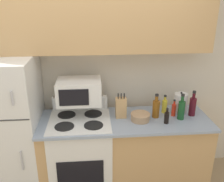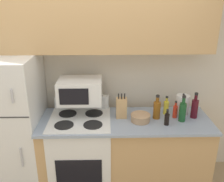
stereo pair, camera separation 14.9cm
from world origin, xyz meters
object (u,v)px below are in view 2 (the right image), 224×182
Objects in this scene: microwave at (80,91)px; bottle_soy_sauce at (167,119)px; bottle_wine_green at (183,111)px; bottle_wine_red at (195,108)px; kettle at (183,105)px; bottle_hot_sauce at (175,111)px; bottle_cooking_spray at (166,107)px; refrigerator at (9,126)px; bottle_whiskey at (157,109)px; bowl at (140,117)px; knife_block at (121,108)px; stove at (82,153)px.

microwave is 2.69× the size of bottle_soy_sauce.
bottle_soy_sauce is at bearing -15.26° from microwave.
bottle_wine_red is at bearing 26.46° from bottle_wine_green.
bottle_soy_sauce is (-0.35, -0.17, -0.05)m from bottle_wine_red.
bottle_wine_red reaches higher than kettle.
kettle is (0.11, 0.10, 0.04)m from bottle_hot_sauce.
bottle_cooking_spray is (-0.08, 0.09, 0.01)m from bottle_hot_sauce.
refrigerator is 7.43× the size of bottle_cooking_spray.
refrigerator reaches higher than microwave.
bottle_wine_red is 0.15m from kettle.
bottle_wine_green reaches higher than bottle_whiskey.
bottle_soy_sauce is (-0.13, -0.17, -0.01)m from bottle_hot_sauce.
refrigerator is 9.08× the size of bottle_soy_sauce.
bowl is 0.41m from bottle_hot_sauce.
microwave is 1.91× the size of kettle.
bowl is 0.29m from bottle_soy_sauce.
bottle_hot_sauce is at bearing -48.24° from bottle_cooking_spray.
knife_block is 0.67m from bottle_wine_green.
refrigerator is 1.83m from bottle_cooking_spray.
refrigerator reaches higher than bowl.
bottle_wine_red is 1.19× the size of kettle.
bottle_soy_sauce reaches higher than stove.
bowl is 0.99× the size of bottle_cooking_spray.
bottle_wine_green is 1.19× the size of kettle.
stove is 2.25× the size of microwave.
bottle_cooking_spray is 0.87× the size of kettle.
refrigerator reaches higher than bottle_cooking_spray.
kettle reaches higher than stove.
bottle_hot_sauce is at bearing 11.49° from bowl.
bottle_wine_red is at bearing -1.23° from bottle_hot_sauce.
microwave is at bearing -179.41° from kettle.
knife_block is at bearing 178.55° from bottle_hot_sauce.
bowl is 0.46m from bottle_wine_green.
microwave reaches higher than bottle_wine_red.
knife_block reaches higher than kettle.
bottle_wine_red is 0.18m from bottle_wine_green.
bottle_cooking_spray is at bearing 39.28° from bottle_whiskey.
bottle_hot_sauce is (1.07, -0.09, -0.23)m from microwave.
microwave is (0.01, 0.12, 0.74)m from stove.
bowl is 0.21m from bottle_whiskey.
bottle_wine_green is (1.13, -0.05, 0.56)m from stove.
bottle_cooking_spray is (0.99, 0.01, -0.22)m from microwave.
bottle_whiskey is at bearing -176.15° from bottle_hot_sauce.
kettle is (0.32, 0.11, 0.00)m from bottle_whiskey.
bottle_wine_red reaches higher than bottle_cooking_spray.
microwave is 1.19m from kettle.
bottle_hot_sauce is 0.12m from bottle_cooking_spray.
bottle_soy_sauce is 0.21m from bottle_wine_green.
bottle_hot_sauce is at bearing -138.13° from kettle.
bottle_hot_sauce is 0.67× the size of bottle_wine_green.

